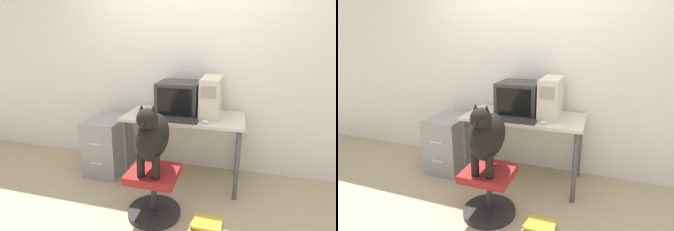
{
  "view_description": "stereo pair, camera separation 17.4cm",
  "coord_description": "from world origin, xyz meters",
  "views": [
    {
      "loc": [
        0.56,
        -2.36,
        1.56
      ],
      "look_at": [
        -0.1,
        0.01,
        0.84
      ],
      "focal_mm": 28.0,
      "sensor_mm": 36.0,
      "label": 1
    },
    {
      "loc": [
        0.73,
        -2.3,
        1.56
      ],
      "look_at": [
        -0.1,
        0.01,
        0.84
      ],
      "focal_mm": 28.0,
      "sensor_mm": 36.0,
      "label": 2
    }
  ],
  "objects": [
    {
      "name": "pc_tower",
      "position": [
        0.27,
        0.38,
        0.97
      ],
      "size": [
        0.2,
        0.51,
        0.42
      ],
      "color": "beige",
      "rests_on": "desk"
    },
    {
      "name": "computer_mouse",
      "position": [
        0.26,
        0.09,
        0.78
      ],
      "size": [
        0.07,
        0.04,
        0.03
      ],
      "color": "silver",
      "rests_on": "desk"
    },
    {
      "name": "filing_cabinet",
      "position": [
        -0.93,
        0.28,
        0.33
      ],
      "size": [
        0.41,
        0.56,
        0.66
      ],
      "color": "gray",
      "rests_on": "ground_plane"
    },
    {
      "name": "ground_plane",
      "position": [
        0.0,
        0.0,
        0.0
      ],
      "size": [
        12.0,
        12.0,
        0.0
      ],
      "primitive_type": "plane",
      "color": "tan"
    },
    {
      "name": "book_stack_floor",
      "position": [
        0.37,
        -0.44,
        0.03
      ],
      "size": [
        0.27,
        0.23,
        0.06
      ],
      "color": "gold",
      "rests_on": "ground_plane"
    },
    {
      "name": "wall_back",
      "position": [
        0.0,
        0.71,
        1.3
      ],
      "size": [
        8.0,
        0.05,
        2.6
      ],
      "color": "white",
      "rests_on": "ground_plane"
    },
    {
      "name": "desk",
      "position": [
        0.0,
        0.32,
        0.66
      ],
      "size": [
        1.27,
        0.64,
        0.76
      ],
      "color": "beige",
      "rests_on": "ground_plane"
    },
    {
      "name": "dog",
      "position": [
        -0.12,
        -0.39,
        0.77
      ],
      "size": [
        0.24,
        0.53,
        0.62
      ],
      "color": "black",
      "rests_on": "office_chair"
    },
    {
      "name": "keyboard",
      "position": [
        -0.04,
        0.09,
        0.78
      ],
      "size": [
        0.46,
        0.15,
        0.03
      ],
      "color": "#2D2D2D",
      "rests_on": "desk"
    },
    {
      "name": "office_chair",
      "position": [
        -0.12,
        -0.39,
        0.24
      ],
      "size": [
        0.49,
        0.49,
        0.44
      ],
      "color": "#262628",
      "rests_on": "ground_plane"
    },
    {
      "name": "crt_monitor",
      "position": [
        -0.08,
        0.39,
        0.94
      ],
      "size": [
        0.45,
        0.44,
        0.35
      ],
      "color": "#383838",
      "rests_on": "desk"
    }
  ]
}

